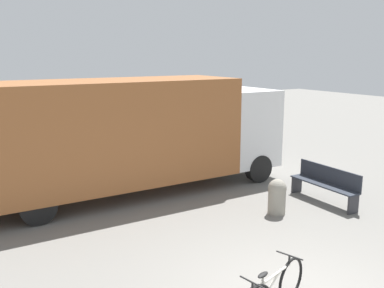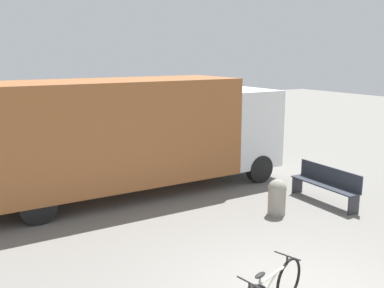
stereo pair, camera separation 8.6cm
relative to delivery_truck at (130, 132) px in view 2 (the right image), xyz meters
name	(u,v)px [view 2 (the right image)]	position (x,y,z in m)	size (l,w,h in m)	color
delivery_truck	(130,132)	(0.00, 0.00, 0.00)	(8.79, 2.31, 3.07)	#99592D
park_bench	(326,183)	(3.98, -3.25, -1.18)	(0.44, 2.00, 0.91)	#282D38
bollard_near_bench	(277,196)	(2.33, -3.25, -1.24)	(0.43, 0.43, 0.85)	gray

